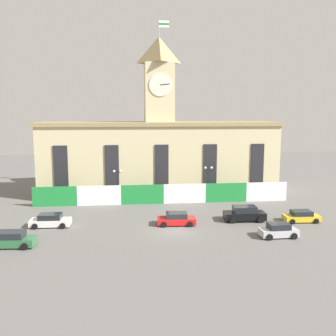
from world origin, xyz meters
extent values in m
plane|color=#605E5B|center=(0.00, 0.00, 0.00)|extent=(160.00, 160.00, 0.00)
cube|color=beige|center=(0.00, 20.21, 5.44)|extent=(36.95, 8.55, 10.88)
cube|color=#998456|center=(0.00, 20.21, 11.18)|extent=(37.55, 9.15, 0.60)
cube|color=beige|center=(0.00, 20.21, 15.99)|extent=(4.50, 4.50, 9.01)
pyramid|color=#998456|center=(0.00, 20.21, 22.52)|extent=(4.95, 4.95, 4.05)
cylinder|color=silver|center=(0.00, 17.90, 17.07)|extent=(3.42, 0.12, 3.42)
cube|color=black|center=(0.70, 17.82, 17.15)|extent=(1.40, 0.06, 0.25)
cylinder|color=#B2B2B7|center=(0.00, 20.21, 25.74)|extent=(0.10, 0.10, 2.40)
cube|color=white|center=(0.80, 20.21, 26.39)|extent=(1.60, 0.06, 1.00)
cube|color=#1E8438|center=(0.80, 20.17, 26.39)|extent=(1.60, 0.04, 0.28)
cube|color=#232328|center=(-14.78, 15.85, 5.22)|extent=(2.03, 0.16, 5.98)
cube|color=#232328|center=(-7.39, 15.85, 5.22)|extent=(2.03, 0.16, 5.98)
cube|color=#232328|center=(0.00, 15.85, 5.22)|extent=(2.03, 0.16, 5.98)
cube|color=#232328|center=(7.39, 15.85, 5.22)|extent=(2.03, 0.16, 5.98)
cube|color=#232328|center=(14.78, 15.85, 5.22)|extent=(2.03, 0.16, 5.98)
cube|color=#1E8438|center=(-15.22, 12.71, 1.39)|extent=(6.09, 0.12, 2.79)
cube|color=white|center=(-9.13, 12.71, 1.39)|extent=(6.09, 0.12, 2.79)
cube|color=#1E8438|center=(-3.04, 12.71, 1.39)|extent=(6.09, 0.12, 2.79)
cube|color=white|center=(3.04, 12.71, 1.39)|extent=(6.09, 0.12, 2.79)
cube|color=#1E8438|center=(9.13, 12.71, 1.39)|extent=(6.09, 0.12, 2.79)
cube|color=white|center=(15.22, 12.71, 1.39)|extent=(6.09, 0.12, 2.79)
cylinder|color=black|center=(-6.55, 13.43, 2.34)|extent=(0.14, 0.14, 4.67)
cube|color=black|center=(-6.55, 13.43, 4.52)|extent=(0.90, 0.08, 0.08)
sphere|color=white|center=(-7.00, 13.43, 4.70)|extent=(0.36, 0.36, 0.36)
sphere|color=white|center=(-6.10, 13.43, 4.70)|extent=(0.36, 0.36, 0.36)
cylinder|color=black|center=(6.60, 13.43, 2.48)|extent=(0.14, 0.14, 4.96)
cube|color=black|center=(6.60, 13.43, 4.81)|extent=(0.90, 0.08, 0.08)
sphere|color=white|center=(6.15, 13.43, 4.99)|extent=(0.36, 0.36, 0.36)
sphere|color=white|center=(7.05, 13.43, 4.99)|extent=(0.36, 0.36, 0.36)
cube|color=black|center=(8.85, 3.07, 0.62)|extent=(4.98, 2.22, 0.89)
cube|color=#1E2328|center=(8.85, 3.07, 1.44)|extent=(2.77, 1.96, 0.73)
cylinder|color=black|center=(7.14, 2.15, 0.40)|extent=(0.81, 0.39, 0.79)
cylinder|color=black|center=(7.23, 4.15, 0.40)|extent=(0.81, 0.39, 0.79)
cylinder|color=black|center=(10.47, 2.00, 0.40)|extent=(0.81, 0.39, 0.79)
cylinder|color=black|center=(10.56, 4.00, 0.40)|extent=(0.81, 0.39, 0.79)
cube|color=#2D663D|center=(-16.41, -3.20, 0.54)|extent=(4.70, 2.09, 0.77)
cube|color=#1E2328|center=(-16.41, -3.20, 1.24)|extent=(2.63, 1.81, 0.63)
cylinder|color=black|center=(-14.90, -4.20, 0.34)|extent=(0.70, 0.37, 0.68)
cylinder|color=black|center=(-14.79, -2.40, 0.34)|extent=(0.70, 0.37, 0.68)
cube|color=red|center=(0.47, 2.28, 0.50)|extent=(4.50, 2.05, 0.72)
cube|color=#1E2328|center=(0.47, 2.28, 1.16)|extent=(2.51, 1.79, 0.59)
cylinder|color=black|center=(-1.08, 1.47, 0.32)|extent=(0.66, 0.36, 0.64)
cylinder|color=black|center=(-0.98, 3.27, 0.32)|extent=(0.66, 0.36, 0.64)
cylinder|color=black|center=(1.91, 1.30, 0.32)|extent=(0.66, 0.36, 0.64)
cylinder|color=black|center=(2.01, 3.09, 0.32)|extent=(0.66, 0.36, 0.64)
cube|color=yellow|center=(15.48, 1.96, 0.47)|extent=(4.27, 1.96, 0.67)
cube|color=#1E2328|center=(15.48, 1.96, 1.08)|extent=(2.37, 1.74, 0.55)
cylinder|color=black|center=(16.94, 2.80, 0.30)|extent=(0.61, 0.35, 0.59)
cylinder|color=black|center=(16.87, 1.01, 0.30)|extent=(0.61, 0.35, 0.59)
cylinder|color=black|center=(14.08, 2.92, 0.30)|extent=(0.61, 0.35, 0.59)
cylinder|color=black|center=(14.01, 1.12, 0.30)|extent=(0.61, 0.35, 0.59)
cube|color=white|center=(-13.94, 3.13, 0.52)|extent=(4.57, 1.97, 0.74)
cube|color=#1E2328|center=(-13.94, 3.13, 1.20)|extent=(2.54, 1.75, 0.61)
cylinder|color=black|center=(-12.37, 3.97, 0.33)|extent=(0.67, 0.35, 0.66)
cylinder|color=black|center=(-12.44, 2.17, 0.33)|extent=(0.67, 0.35, 0.66)
cylinder|color=black|center=(-15.43, 4.09, 0.33)|extent=(0.67, 0.35, 0.66)
cylinder|color=black|center=(-15.50, 2.29, 0.33)|extent=(0.67, 0.35, 0.66)
cube|color=#B7B7BC|center=(10.52, -3.17, 0.52)|extent=(3.94, 1.79, 0.74)
cube|color=#1E2328|center=(10.52, -3.17, 1.20)|extent=(2.18, 1.61, 0.61)
cylinder|color=black|center=(9.22, -4.05, 0.33)|extent=(0.67, 0.32, 0.66)
cylinder|color=black|center=(9.18, -2.35, 0.33)|extent=(0.67, 0.32, 0.66)
cylinder|color=black|center=(11.87, -3.99, 0.33)|extent=(0.67, 0.32, 0.66)
cylinder|color=black|center=(11.83, -2.29, 0.33)|extent=(0.67, 0.32, 0.66)
camera|label=1|loc=(-5.01, -39.41, 12.86)|focal=40.00mm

